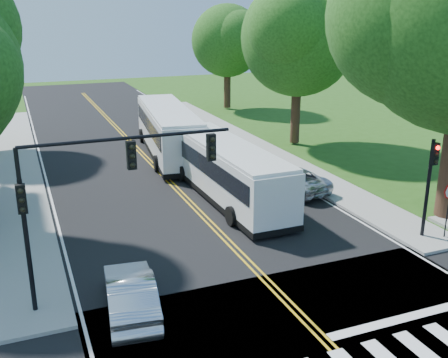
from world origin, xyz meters
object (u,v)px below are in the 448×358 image
signal_nw (97,182)px  bus_lead (227,170)px  bus_follow (168,130)px  dark_sedan (233,153)px  signal_ne (430,175)px  suv (290,179)px  hatchback (131,293)px

signal_nw → bus_lead: bearing=45.9°
bus_follow → dark_sedan: (3.54, -3.40, -1.16)m
bus_follow → dark_sedan: bus_follow is taller
signal_ne → dark_sedan: size_ratio=1.06×
suv → signal_nw: bearing=19.9°
signal_ne → bus_follow: bearing=109.5°
signal_nw → signal_ne: (14.06, 0.01, -1.41)m
suv → dark_sedan: size_ratio=1.18×
signal_nw → suv: signal_nw is taller
signal_nw → dark_sedan: size_ratio=1.72×
signal_nw → signal_ne: bearing=0.0°
suv → dark_sedan: bearing=-99.7°
signal_ne → suv: signal_ne is taller
bus_lead → bus_follow: 10.03m
bus_follow → hatchback: 20.58m
bus_lead → suv: 3.87m
bus_lead → bus_follow: size_ratio=0.90×
hatchback → suv: size_ratio=0.91×
signal_ne → bus_follow: (-6.46, 18.21, -1.19)m
signal_ne → hatchback: size_ratio=0.99×
signal_ne → hatchback: bearing=-175.2°
bus_lead → hatchback: bearing=51.1°
hatchback → bus_lead: bearing=-121.4°
bus_lead → signal_ne: bearing=125.8°
signal_ne → bus_lead: size_ratio=0.37×
bus_follow → dark_sedan: size_ratio=3.15×
suv → bus_lead: bearing=-17.6°
bus_lead → suv: size_ratio=2.40×
dark_sedan → signal_ne: bearing=110.7°
signal_nw → signal_ne: signal_nw is taller
signal_ne → hatchback: (-13.40, -1.13, -2.22)m
signal_nw → suv: (11.70, 8.00, -3.68)m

